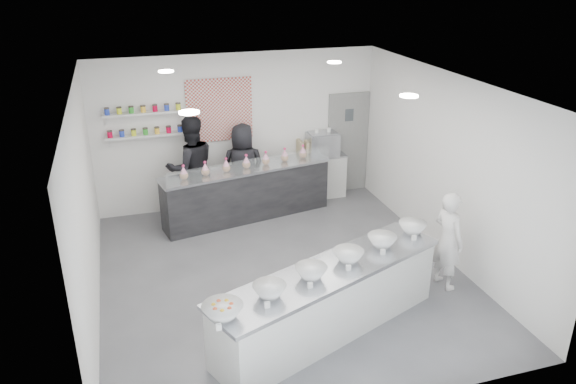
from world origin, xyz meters
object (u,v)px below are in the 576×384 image
at_px(staff_right, 243,168).
at_px(back_bar, 247,193).
at_px(woman_prep, 448,240).
at_px(prep_counter, 329,301).
at_px(espresso_ledge, 316,177).
at_px(espresso_machine, 322,144).
at_px(staff_left, 192,168).

bearing_deg(staff_right, back_bar, 97.82).
bearing_deg(woman_prep, prep_counter, 94.02).
bearing_deg(espresso_ledge, espresso_machine, 0.00).
bearing_deg(prep_counter, staff_right, 70.32).
xyz_separation_m(espresso_ledge, espresso_machine, (0.12, 0.00, 0.68)).
distance_m(back_bar, staff_left, 1.14).
height_order(prep_counter, back_bar, back_bar).
distance_m(back_bar, woman_prep, 3.95).
distance_m(espresso_ledge, woman_prep, 3.84).
bearing_deg(espresso_ledge, back_bar, -160.49).
bearing_deg(staff_left, prep_counter, 97.66).
xyz_separation_m(back_bar, woman_prep, (2.30, -3.20, 0.26)).
relative_size(prep_counter, espresso_ledge, 2.84).
xyz_separation_m(espresso_machine, staff_right, (-1.68, -0.18, -0.26)).
bearing_deg(staff_right, prep_counter, 103.65).
distance_m(woman_prep, staff_right, 4.24).
distance_m(prep_counter, woman_prep, 2.18).
bearing_deg(staff_left, staff_right, 171.83).
distance_m(back_bar, staff_right, 0.53).
height_order(prep_counter, staff_left, staff_left).
distance_m(prep_counter, staff_right, 4.16).
bearing_deg(back_bar, espresso_ledge, 8.40).
bearing_deg(espresso_machine, espresso_ledge, 180.00).
height_order(prep_counter, staff_right, staff_right).
bearing_deg(back_bar, woman_prep, -65.45).
distance_m(woman_prep, staff_left, 4.85).
distance_m(espresso_ledge, espresso_machine, 0.69).
bearing_deg(espresso_machine, woman_prep, -81.02).
height_order(espresso_ledge, woman_prep, woman_prep).
xyz_separation_m(woman_prep, staff_left, (-3.26, 3.58, 0.23)).
xyz_separation_m(prep_counter, staff_right, (-0.19, 4.14, 0.40)).
relative_size(espresso_ledge, staff_left, 0.62).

